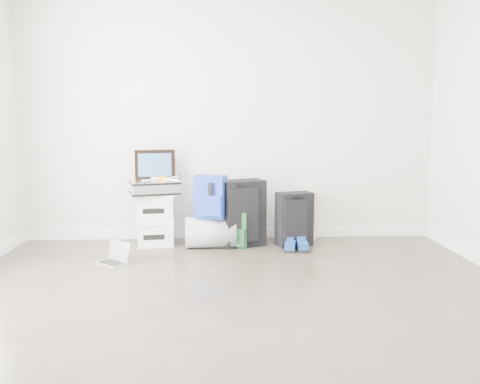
{
  "coord_description": "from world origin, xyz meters",
  "views": [
    {
      "loc": [
        -0.17,
        -3.07,
        1.31
      ],
      "look_at": [
        0.09,
        1.9,
        0.6
      ],
      "focal_mm": 38.0,
      "sensor_mm": 36.0,
      "label": 1
    }
  ],
  "objects": [
    {
      "name": "drone",
      "position": [
        -0.71,
        2.17,
        0.71
      ],
      "size": [
        0.41,
        0.41,
        0.05
      ],
      "rotation": [
        0.0,
        0.0,
        0.05
      ],
      "color": "gold",
      "rests_on": "briefcase"
    },
    {
      "name": "boxes_stack",
      "position": [
        -0.79,
        2.19,
        0.27
      ],
      "size": [
        0.41,
        0.35,
        0.54
      ],
      "rotation": [
        0.0,
        0.0,
        0.12
      ],
      "color": "white",
      "rests_on": "ground"
    },
    {
      "name": "laptop",
      "position": [
        -1.09,
        1.53,
        0.05
      ],
      "size": [
        0.33,
        0.32,
        0.19
      ],
      "rotation": [
        0.0,
        0.0,
        -0.7
      ],
      "color": "silver",
      "rests_on": "ground"
    },
    {
      "name": "shoes",
      "position": [
        0.66,
        1.91,
        0.04
      ],
      "size": [
        0.26,
        0.29,
        0.09
      ],
      "rotation": [
        0.0,
        0.0,
        -0.15
      ],
      "color": "black",
      "rests_on": "ground"
    },
    {
      "name": "room_envelope",
      "position": [
        0.0,
        0.02,
        1.72
      ],
      "size": [
        4.52,
        5.02,
        2.71
      ],
      "color": "silver",
      "rests_on": "ground"
    },
    {
      "name": "blue_backpack",
      "position": [
        -0.21,
        2.03,
        0.53
      ],
      "size": [
        0.35,
        0.31,
        0.43
      ],
      "rotation": [
        0.0,
        0.0,
        -0.32
      ],
      "color": "#1A3CAC",
      "rests_on": "duffel_bag"
    },
    {
      "name": "large_suitcase",
      "position": [
        0.12,
        2.13,
        0.35
      ],
      "size": [
        0.51,
        0.42,
        0.69
      ],
      "rotation": [
        0.0,
        0.0,
        0.36
      ],
      "color": "black",
      "rests_on": "ground"
    },
    {
      "name": "carry_on",
      "position": [
        0.67,
        2.1,
        0.28
      ],
      "size": [
        0.4,
        0.32,
        0.56
      ],
      "rotation": [
        0.0,
        0.0,
        0.28
      ],
      "color": "black",
      "rests_on": "ground"
    },
    {
      "name": "painting",
      "position": [
        -0.79,
        2.29,
        0.84
      ],
      "size": [
        0.41,
        0.13,
        0.32
      ],
      "rotation": [
        0.0,
        0.0,
        0.25
      ],
      "color": "black",
      "rests_on": "briefcase"
    },
    {
      "name": "green_backpack",
      "position": [
        0.04,
        2.06,
        0.18
      ],
      "size": [
        0.3,
        0.24,
        0.37
      ],
      "rotation": [
        0.0,
        0.0,
        -0.22
      ],
      "color": "#153B1F",
      "rests_on": "ground"
    },
    {
      "name": "rolled_rug",
      "position": [
        0.88,
        2.38,
        0.27
      ],
      "size": [
        0.17,
        0.17,
        0.53
      ],
      "primitive_type": "cylinder",
      "color": "tan",
      "rests_on": "ground"
    },
    {
      "name": "duffel_bag",
      "position": [
        -0.21,
        2.06,
        0.16
      ],
      "size": [
        0.51,
        0.32,
        0.32
      ],
      "primitive_type": "cylinder",
      "rotation": [
        0.0,
        1.57,
        -0.0
      ],
      "color": "gray",
      "rests_on": "ground"
    },
    {
      "name": "ground",
      "position": [
        0.0,
        0.0,
        0.0
      ],
      "size": [
        5.0,
        5.0,
        0.0
      ],
      "primitive_type": "plane",
      "color": "#332D25",
      "rests_on": "ground"
    },
    {
      "name": "briefcase",
      "position": [
        -0.79,
        2.19,
        0.61
      ],
      "size": [
        0.56,
        0.47,
        0.14
      ],
      "primitive_type": "cube",
      "rotation": [
        0.0,
        0.0,
        0.27
      ],
      "color": "#B2B2B7",
      "rests_on": "boxes_stack"
    }
  ]
}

